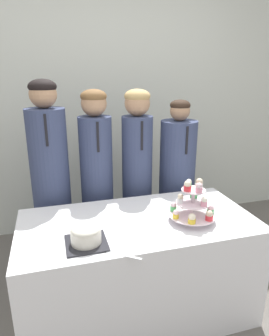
# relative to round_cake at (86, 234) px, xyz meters

# --- Properties ---
(wall_back) EXTENTS (9.00, 0.06, 2.70)m
(wall_back) POSITION_rel_round_cake_xyz_m (0.35, 1.57, 0.59)
(wall_back) COLOR silver
(wall_back) RESTS_ON ground_plane
(table) EXTENTS (1.49, 0.73, 0.70)m
(table) POSITION_rel_round_cake_xyz_m (0.35, 0.19, -0.41)
(table) COLOR white
(table) RESTS_ON ground_plane
(round_cake) EXTENTS (0.22, 0.22, 0.12)m
(round_cake) POSITION_rel_round_cake_xyz_m (0.00, 0.00, 0.00)
(round_cake) COLOR #232328
(round_cake) RESTS_ON table
(cake_knife) EXTENTS (0.23, 0.18, 0.01)m
(cake_knife) POSITION_rel_round_cake_xyz_m (0.10, -0.11, -0.06)
(cake_knife) COLOR silver
(cake_knife) RESTS_ON table
(cupcake_stand) EXTENTS (0.29, 0.29, 0.27)m
(cupcake_stand) POSITION_rel_round_cake_xyz_m (0.68, 0.09, 0.06)
(cupcake_stand) COLOR silver
(cupcake_stand) RESTS_ON table
(student_0) EXTENTS (0.28, 0.29, 1.56)m
(student_0) POSITION_rel_round_cake_xyz_m (-0.17, 0.77, -0.01)
(student_0) COLOR #384266
(student_0) RESTS_ON ground_plane
(student_1) EXTENTS (0.25, 0.26, 1.48)m
(student_1) POSITION_rel_round_cake_xyz_m (0.18, 0.77, -0.03)
(student_1) COLOR #384266
(student_1) RESTS_ON ground_plane
(student_2) EXTENTS (0.24, 0.25, 1.48)m
(student_2) POSITION_rel_round_cake_xyz_m (0.52, 0.77, -0.02)
(student_2) COLOR #384266
(student_2) RESTS_ON ground_plane
(student_3) EXTENTS (0.30, 0.31, 1.39)m
(student_3) POSITION_rel_round_cake_xyz_m (0.87, 0.77, -0.11)
(student_3) COLOR #384266
(student_3) RESTS_ON ground_plane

